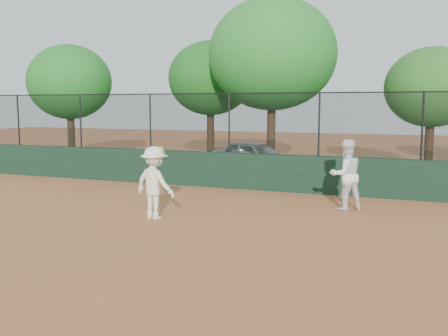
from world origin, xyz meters
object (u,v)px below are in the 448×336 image
(player_second, at_px, (346,175))
(tree_2, at_px, (272,54))
(parked_car, at_px, (254,157))
(tree_0, at_px, (69,82))
(tree_3, at_px, (432,88))
(tree_1, at_px, (210,79))
(player_main, at_px, (155,183))

(player_second, height_order, tree_2, tree_2)
(parked_car, relative_size, tree_2, 0.54)
(player_second, bearing_deg, tree_0, -59.73)
(player_second, bearing_deg, parked_car, -88.72)
(tree_0, bearing_deg, tree_3, 5.73)
(tree_0, height_order, tree_3, tree_0)
(tree_1, height_order, tree_3, tree_1)
(player_main, height_order, tree_1, tree_1)
(player_second, xyz_separation_m, tree_3, (2.17, 7.92, 2.52))
(parked_car, height_order, player_second, player_second)
(player_second, height_order, tree_1, tree_1)
(tree_0, xyz_separation_m, tree_1, (6.23, 2.60, 0.19))
(tree_1, xyz_separation_m, tree_2, (3.60, -1.85, 0.84))
(player_main, bearing_deg, tree_3, 59.24)
(tree_0, xyz_separation_m, tree_2, (9.83, 0.75, 1.03))
(player_main, xyz_separation_m, tree_2, (0.13, 9.89, 3.99))
(parked_car, distance_m, tree_0, 9.93)
(parked_car, xyz_separation_m, tree_2, (0.43, 0.97, 4.23))
(player_main, bearing_deg, parked_car, 91.93)
(player_second, distance_m, tree_0, 15.57)
(player_second, bearing_deg, tree_2, -95.21)
(parked_car, relative_size, player_second, 2.06)
(parked_car, xyz_separation_m, tree_0, (-9.40, 0.22, 3.20))
(parked_car, distance_m, tree_1, 5.43)
(parked_car, height_order, tree_0, tree_0)
(parked_car, distance_m, player_second, 7.60)
(tree_0, relative_size, tree_3, 1.12)
(player_main, height_order, tree_3, tree_3)
(parked_car, distance_m, tree_3, 7.49)
(parked_car, bearing_deg, tree_3, -54.39)
(tree_1, bearing_deg, parked_car, -41.71)
(parked_car, relative_size, tree_3, 0.77)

